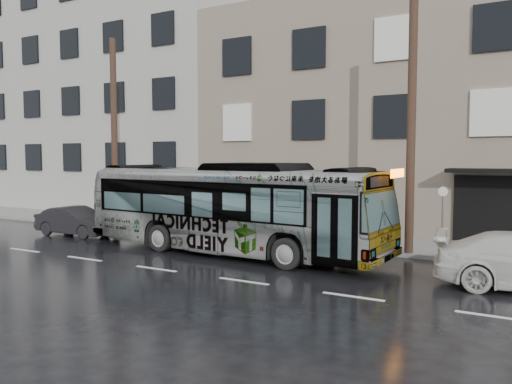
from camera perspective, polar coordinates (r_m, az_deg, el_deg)
ground at (r=18.07m, az=-6.13°, el=-7.20°), size 120.00×120.00×0.00m
sidewalk at (r=22.17m, az=1.25°, el=-4.89°), size 90.00×3.60×0.15m
building_taupe at (r=27.72m, az=18.38°, el=7.93°), size 20.00×12.00×11.00m
building_grey at (r=40.51m, az=-15.53°, el=10.24°), size 26.00×15.00×16.00m
utility_pole_front at (r=18.18m, az=17.33°, el=7.44°), size 0.30×0.30×9.00m
utility_pole_rear at (r=25.15m, az=-15.89°, el=6.47°), size 0.30×0.30×9.00m
sign_post at (r=18.07m, az=20.53°, el=-3.10°), size 0.06×0.06×2.40m
bus at (r=18.19m, az=-3.05°, el=-1.85°), size 12.02×3.66×3.30m
dark_sedan at (r=23.69m, az=-19.89°, el=-3.16°), size 3.96×1.44×1.29m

